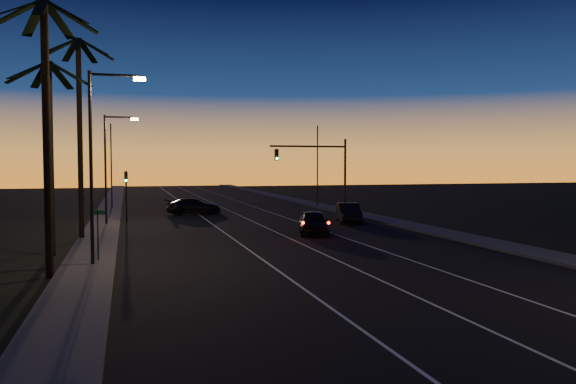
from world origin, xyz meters
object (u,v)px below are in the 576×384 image
object	(u,v)px
signal_mast	(320,164)
right_car	(349,213)
cross_car	(194,206)
lead_car	(313,222)

from	to	relation	value
signal_mast	right_car	bearing A→B (deg)	-82.17
cross_car	right_car	bearing A→B (deg)	-43.77
signal_mast	lead_car	size ratio (longest dim) A/B	1.28
right_car	lead_car	bearing A→B (deg)	-129.15
signal_mast	right_car	xyz separation A→B (m)	(0.68, -4.97, -3.99)
cross_car	signal_mast	bearing A→B (deg)	-28.82
right_car	cross_car	xyz separation A→B (m)	(-11.26, 10.79, -0.03)
signal_mast	right_car	size ratio (longest dim) A/B	1.42
lead_car	right_car	xyz separation A→B (m)	(5.13, 6.30, -0.02)
right_car	cross_car	world-z (taller)	right_car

